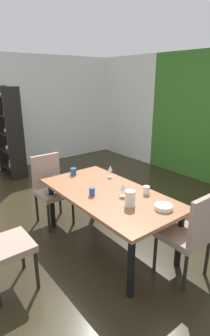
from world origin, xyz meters
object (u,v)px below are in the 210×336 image
at_px(serving_bowl_center, 164,207).
at_px(cup_east, 146,190).
at_px(cup_west, 73,172).
at_px(chair_right_far, 191,232).
at_px(chair_left_near, 51,186).
at_px(display_shelf, 9,133).
at_px(wine_glass_rear, 110,169).
at_px(dining_table, 108,198).
at_px(cup_south, 92,192).
at_px(wine_glass_front, 123,187).
at_px(pitcher_left, 130,198).

distance_m(serving_bowl_center, cup_east, 0.39).
distance_m(serving_bowl_center, cup_west, 1.46).
distance_m(chair_right_far, chair_left_near, 2.01).
xyz_separation_m(display_shelf, wine_glass_rear, (2.86, 0.38, -0.09)).
bearing_deg(chair_right_far, dining_table, 106.22).
xyz_separation_m(chair_right_far, cup_west, (-1.72, -0.30, 0.21)).
bearing_deg(serving_bowl_center, cup_south, -152.15).
relative_size(chair_left_near, wine_glass_rear, 6.00).
bearing_deg(dining_table, cup_west, -178.61).
bearing_deg(cup_south, dining_table, 75.88).
relative_size(chair_left_near, display_shelf, 0.53).
bearing_deg(chair_left_near, wine_glass_rear, 137.34).
bearing_deg(cup_south, cup_east, 55.27).
height_order(dining_table, chair_right_far, chair_right_far).
height_order(display_shelf, serving_bowl_center, display_shelf).
xyz_separation_m(chair_left_near, cup_south, (0.91, 0.08, 0.21)).
xyz_separation_m(wine_glass_front, cup_west, (-0.94, -0.08, -0.06)).
distance_m(chair_left_near, wine_glass_front, 1.23).
distance_m(wine_glass_front, cup_west, 0.95).
height_order(wine_glass_rear, wine_glass_front, wine_glass_rear).
relative_size(display_shelf, wine_glass_front, 12.22).
bearing_deg(pitcher_left, chair_right_far, 30.53).
relative_size(dining_table, serving_bowl_center, 9.50).
bearing_deg(cup_east, cup_south, -124.73).
height_order(dining_table, cup_west, cup_west).
relative_size(display_shelf, pitcher_left, 10.45).
height_order(serving_bowl_center, cup_south, cup_south).
bearing_deg(cup_south, serving_bowl_center, 27.85).
bearing_deg(chair_left_near, chair_right_far, 106.22).
height_order(dining_table, wine_glass_front, wine_glass_front).
distance_m(display_shelf, serving_bowl_center, 3.94).
distance_m(chair_right_far, wine_glass_rear, 1.38).
height_order(chair_right_far, chair_left_near, chair_left_near).
height_order(serving_bowl_center, pitcher_left, pitcher_left).
height_order(dining_table, wine_glass_rear, wine_glass_rear).
relative_size(dining_table, chair_right_far, 1.82).
bearing_deg(wine_glass_front, cup_east, 63.47).
xyz_separation_m(wine_glass_rear, cup_west, (-0.37, -0.36, -0.07)).
xyz_separation_m(dining_table, display_shelf, (-3.25, -0.04, 0.28)).
bearing_deg(cup_west, display_shelf, -179.50).
relative_size(cup_west, cup_east, 1.01).
height_order(chair_right_far, display_shelf, display_shelf).
relative_size(wine_glass_front, cup_east, 1.53).
height_order(cup_south, pitcher_left, pitcher_left).
bearing_deg(serving_bowl_center, cup_west, -172.01).
bearing_deg(serving_bowl_center, cup_east, 160.11).
relative_size(chair_right_far, chair_left_near, 0.99).
bearing_deg(display_shelf, cup_west, 0.50).
xyz_separation_m(display_shelf, cup_south, (3.20, -0.16, -0.16)).
xyz_separation_m(chair_right_far, wine_glass_front, (-0.78, -0.22, 0.27)).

